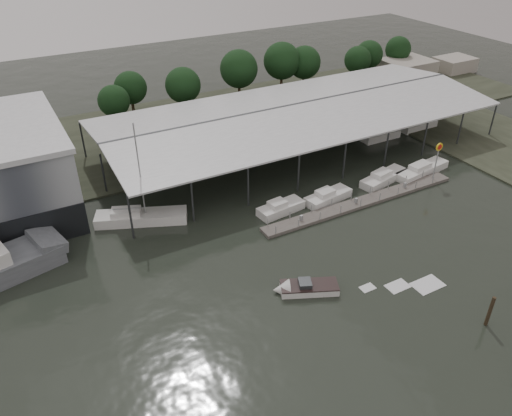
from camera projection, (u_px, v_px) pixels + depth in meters
ground at (306, 290)px, 48.29m from camera, size 200.00×200.00×0.00m
land_strip_far at (159, 135)px, 79.41m from camera, size 140.00×30.00×0.30m
covered_boat_shed at (298, 108)px, 72.81m from camera, size 58.24×24.00×6.96m
floating_dock at (362, 202)px, 61.77m from camera, size 28.00×2.00×1.40m
shell_fuel_sign at (438, 155)px, 64.72m from camera, size 1.10×0.18×5.55m
distant_commercial_buildings at (422, 68)px, 104.73m from camera, size 22.00×8.00×4.00m
white_sailboat at (140, 217)px, 58.07m from camera, size 10.67×6.46×12.52m
speedboat_underway at (304, 288)px, 47.89m from camera, size 16.26×8.49×2.00m
moored_cruiser_0 at (280, 208)px, 59.86m from camera, size 6.10×2.87×1.70m
moored_cruiser_1 at (328, 197)px, 62.11m from camera, size 6.63×3.12×1.70m
moored_cruiser_2 at (383, 178)px, 66.33m from camera, size 7.93×3.82×1.70m
moored_cruiser_3 at (422, 170)px, 68.20m from camera, size 9.17×3.46×1.70m
horizon_tree_line at (271, 68)px, 90.76m from camera, size 65.63×9.90×10.14m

